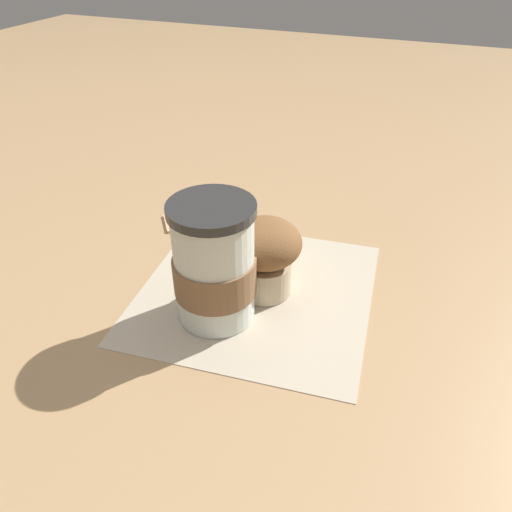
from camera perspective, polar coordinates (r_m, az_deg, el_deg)
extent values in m
plane|color=tan|center=(0.60, 0.00, -4.11)|extent=(3.00, 3.00, 0.00)
cube|color=beige|center=(0.60, 0.00, -4.06)|extent=(0.29, 0.29, 0.00)
cylinder|color=silver|center=(0.53, -4.77, -1.22)|extent=(0.08, 0.08, 0.13)
cylinder|color=#2D2D2D|center=(0.49, -5.15, 5.36)|extent=(0.09, 0.09, 0.01)
cylinder|color=#846042|center=(0.53, -4.71, -2.11)|extent=(0.09, 0.09, 0.04)
cylinder|color=beige|center=(0.59, 0.97, -2.31)|extent=(0.06, 0.06, 0.04)
ellipsoid|color=brown|center=(0.56, 1.02, 1.51)|extent=(0.08, 0.08, 0.05)
ellipsoid|color=gold|center=(0.63, 1.06, 0.26)|extent=(0.06, 0.04, 0.03)
ellipsoid|color=gold|center=(0.67, -1.03, 2.44)|extent=(0.06, 0.07, 0.03)
ellipsoid|color=gold|center=(0.70, -4.52, 3.65)|extent=(0.03, 0.05, 0.03)
cube|color=#E0B27F|center=(0.74, -9.13, 3.96)|extent=(0.06, 0.06, 0.01)
cube|color=tan|center=(0.77, -4.24, 5.56)|extent=(0.11, 0.01, 0.00)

